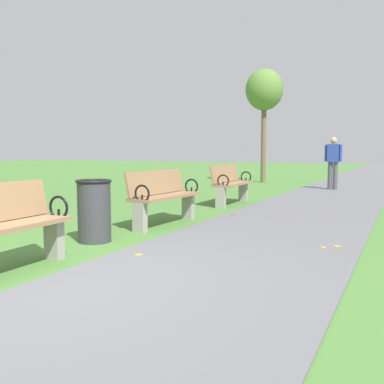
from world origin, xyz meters
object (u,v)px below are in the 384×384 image
at_px(park_bench_2, 163,196).
at_px(trash_bin, 94,211).
at_px(tree_2, 264,92).
at_px(pedestrian_walking, 333,160).
at_px(park_bench_3, 231,183).

bearing_deg(park_bench_2, trash_bin, -95.28).
bearing_deg(tree_2, pedestrian_walking, -37.07).
distance_m(park_bench_2, park_bench_3, 3.06).
xyz_separation_m(tree_2, pedestrian_walking, (2.91, -2.20, -2.53)).
height_order(park_bench_3, trash_bin, park_bench_3).
bearing_deg(park_bench_2, park_bench_3, 90.00).
height_order(park_bench_2, trash_bin, park_bench_2).
distance_m(park_bench_2, trash_bin, 1.60).
height_order(pedestrian_walking, trash_bin, pedestrian_walking).
distance_m(park_bench_2, pedestrian_walking, 8.01).
bearing_deg(tree_2, trash_bin, -83.98).
xyz_separation_m(park_bench_2, trash_bin, (-0.15, -1.60, -0.06)).
xyz_separation_m(park_bench_3, pedestrian_walking, (1.54, 4.79, 0.44)).
distance_m(tree_2, pedestrian_walking, 4.44).
bearing_deg(pedestrian_walking, park_bench_3, -107.81).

